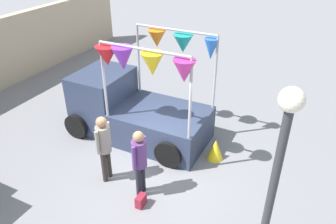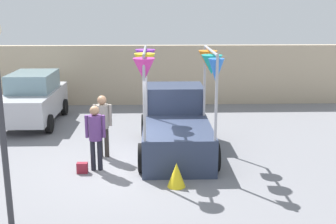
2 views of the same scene
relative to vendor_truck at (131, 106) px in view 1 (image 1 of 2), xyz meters
The scene contains 7 objects.
ground_plane 2.09m from the vendor_truck, 134.31° to the right, with size 60.00×60.00×0.00m, color slate.
vendor_truck is the anchor object (origin of this frame).
person_customer 2.66m from the vendor_truck, 143.97° to the right, with size 0.53×0.34×1.75m.
person_vendor 2.15m from the vendor_truck, 165.44° to the right, with size 0.53×0.34×1.80m.
handbag 3.16m from the vendor_truck, 144.80° to the right, with size 0.28×0.16×0.28m, color maroon.
street_lamp 5.91m from the vendor_truck, 127.13° to the right, with size 0.32×0.32×3.99m.
folded_kite_bundle_sunflower 2.77m from the vendor_truck, 91.93° to the right, with size 0.44×0.44×0.60m, color yellow.
Camera 1 is at (-5.77, -3.40, 5.61)m, focal length 35.00 mm.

